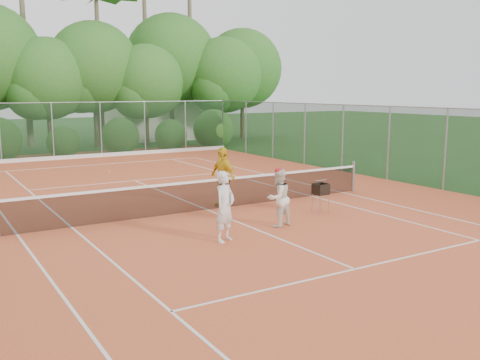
% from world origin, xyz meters
% --- Properties ---
extents(ground, '(120.00, 120.00, 0.00)m').
position_xyz_m(ground, '(0.00, 0.00, 0.00)').
color(ground, '#224C1B').
rests_on(ground, ground).
extents(clay_court, '(18.00, 36.00, 0.02)m').
position_xyz_m(clay_court, '(0.00, 0.00, 0.01)').
color(clay_court, '#D55C31').
rests_on(clay_court, ground).
extents(club_building, '(8.00, 5.00, 3.00)m').
position_xyz_m(club_building, '(9.00, 24.00, 1.50)').
color(club_building, beige).
rests_on(club_building, ground).
extents(tennis_net, '(11.97, 0.10, 1.10)m').
position_xyz_m(tennis_net, '(0.00, 0.00, 0.53)').
color(tennis_net, gray).
rests_on(tennis_net, clay_court).
extents(player_white, '(0.75, 0.64, 1.73)m').
position_xyz_m(player_white, '(-1.25, -3.21, 0.88)').
color(player_white, silver).
rests_on(player_white, clay_court).
extents(player_center_grp, '(0.86, 0.73, 1.60)m').
position_xyz_m(player_center_grp, '(0.70, -2.69, 0.81)').
color(player_center_grp, white).
rests_on(player_center_grp, clay_court).
extents(player_yellow, '(0.60, 1.15, 1.88)m').
position_xyz_m(player_yellow, '(0.69, 0.33, 0.96)').
color(player_yellow, yellow).
rests_on(player_yellow, clay_court).
extents(ball_hopper, '(0.39, 0.39, 0.89)m').
position_xyz_m(ball_hopper, '(2.72, -2.03, 0.73)').
color(ball_hopper, gray).
rests_on(ball_hopper, clay_court).
extents(stray_ball_a, '(0.07, 0.07, 0.07)m').
position_xyz_m(stray_ball_a, '(-0.17, 9.15, 0.05)').
color(stray_ball_a, yellow).
rests_on(stray_ball_a, clay_court).
extents(stray_ball_b, '(0.07, 0.07, 0.07)m').
position_xyz_m(stray_ball_b, '(0.75, 11.53, 0.05)').
color(stray_ball_b, gold).
rests_on(stray_ball_b, clay_court).
extents(stray_ball_c, '(0.07, 0.07, 0.07)m').
position_xyz_m(stray_ball_c, '(3.77, 10.23, 0.05)').
color(stray_ball_c, '#AFCF30').
rests_on(stray_ball_c, clay_court).
extents(court_markings, '(11.03, 23.83, 0.01)m').
position_xyz_m(court_markings, '(0.00, 0.00, 0.02)').
color(court_markings, white).
rests_on(court_markings, clay_court).
extents(fence_back, '(18.07, 0.07, 3.00)m').
position_xyz_m(fence_back, '(0.00, 15.00, 1.52)').
color(fence_back, '#19381E').
rests_on(fence_back, clay_court).
extents(fence_right, '(0.07, 33.07, 3.00)m').
position_xyz_m(fence_right, '(9.00, -1.50, 1.52)').
color(fence_right, '#19381E').
rests_on(fence_right, clay_court).
extents(tropical_treeline, '(32.10, 8.49, 15.03)m').
position_xyz_m(tropical_treeline, '(1.43, 20.22, 5.11)').
color(tropical_treeline, brown).
rests_on(tropical_treeline, ground).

